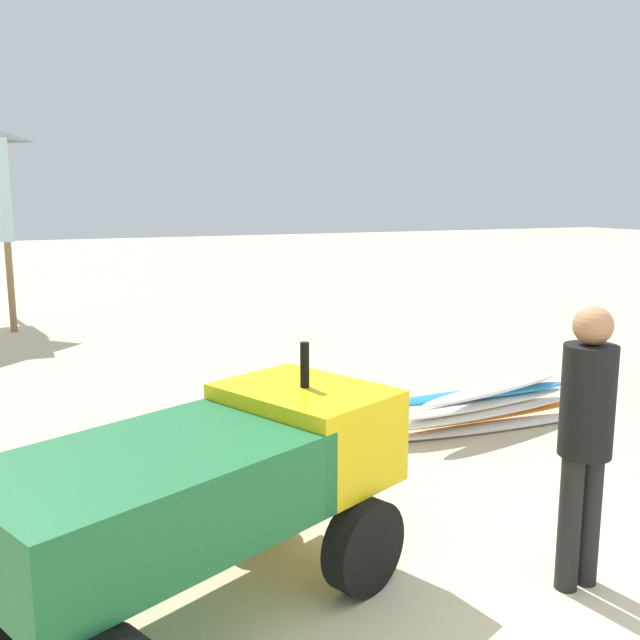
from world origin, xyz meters
TOP-DOWN VIEW (x-y plane):
  - utility_cart at (-1.94, 1.38)m, footprint 2.81×2.11m
  - surfboard_pile at (1.59, 3.36)m, footprint 2.65×0.70m
  - lifeguard_near_left at (0.23, 0.66)m, footprint 0.32×0.32m

SIDE VIEW (x-z plane):
  - surfboard_pile at x=1.59m, z-range -0.01..0.47m
  - utility_cart at x=-1.94m, z-range 0.03..1.53m
  - lifeguard_near_left at x=0.23m, z-range 0.14..1.93m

